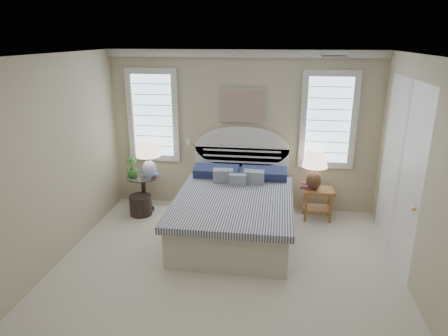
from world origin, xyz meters
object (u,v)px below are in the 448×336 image
nightstand_right (318,197)px  lamp_right (315,165)px  lamp_left (148,155)px  side_table_left (144,190)px  floor_pot (141,205)px  bed (235,209)px

nightstand_right → lamp_right: size_ratio=0.79×
lamp_left → lamp_right: size_ratio=0.99×
side_table_left → lamp_left: lamp_left is taller
nightstand_right → floor_pot: bearing=-174.7°
nightstand_right → floor_pot: (-2.96, -0.27, -0.22)m
nightstand_right → lamp_right: lamp_right is taller
side_table_left → lamp_right: bearing=1.3°
side_table_left → lamp_left: size_ratio=0.95×
side_table_left → floor_pot: side_table_left is taller
bed → lamp_left: bed is taller
nightstand_right → lamp_left: bearing=-176.9°
floor_pot → lamp_right: 2.97m
bed → nightstand_right: size_ratio=4.29×
lamp_right → floor_pot: bearing=-175.2°
nightstand_right → side_table_left: bearing=-178.1°
bed → side_table_left: size_ratio=3.61×
side_table_left → lamp_right: (2.85, 0.07, 0.55)m
floor_pot → lamp_right: bearing=4.8°
bed → lamp_right: size_ratio=3.40×
nightstand_right → lamp_right: 0.56m
lamp_left → floor_pot: bearing=-140.8°
side_table_left → lamp_left: 0.66m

